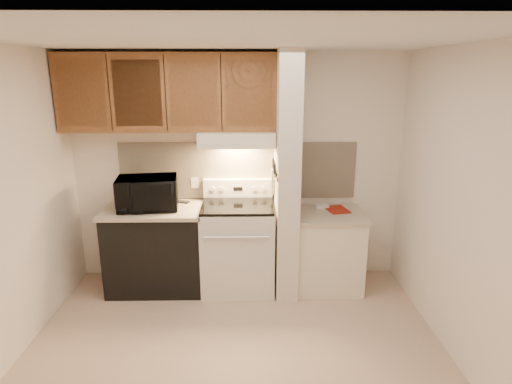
{
  "coord_description": "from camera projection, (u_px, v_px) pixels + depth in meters",
  "views": [
    {
      "loc": [
        0.13,
        -3.12,
        2.3
      ],
      "look_at": [
        0.19,
        0.75,
        1.2
      ],
      "focal_mm": 30.0,
      "sensor_mm": 36.0,
      "label": 1
    }
  ],
  "objects": [
    {
      "name": "floor",
      "position": [
        235.0,
        352.0,
        3.63
      ],
      "size": [
        3.6,
        3.6,
        0.0
      ],
      "primitive_type": "plane",
      "color": "#C6A891",
      "rests_on": "ground"
    },
    {
      "name": "ceiling",
      "position": [
        231.0,
        40.0,
        2.94
      ],
      "size": [
        3.6,
        3.6,
        0.0
      ],
      "primitive_type": "plane",
      "rotation": [
        3.14,
        0.0,
        0.0
      ],
      "color": "white",
      "rests_on": "wall_back"
    },
    {
      "name": "wall_back",
      "position": [
        238.0,
        169.0,
        4.73
      ],
      "size": [
        3.6,
        2.5,
        0.02
      ],
      "primitive_type": "cube",
      "rotation": [
        1.57,
        0.0,
        0.0
      ],
      "color": "white",
      "rests_on": "floor"
    },
    {
      "name": "wall_right",
      "position": [
        465.0,
        211.0,
        3.31
      ],
      "size": [
        0.02,
        3.0,
        2.5
      ],
      "primitive_type": "cube",
      "color": "white",
      "rests_on": "floor"
    },
    {
      "name": "backsplash",
      "position": [
        238.0,
        171.0,
        4.72
      ],
      "size": [
        2.6,
        0.02,
        0.63
      ],
      "primitive_type": "cube",
      "color": "beige",
      "rests_on": "wall_back"
    },
    {
      "name": "range_body",
      "position": [
        238.0,
        247.0,
        4.61
      ],
      "size": [
        0.76,
        0.65,
        0.92
      ],
      "primitive_type": "cube",
      "color": "silver",
      "rests_on": "floor"
    },
    {
      "name": "oven_window",
      "position": [
        237.0,
        256.0,
        4.3
      ],
      "size": [
        0.5,
        0.01,
        0.3
      ],
      "primitive_type": "cube",
      "color": "black",
      "rests_on": "range_body"
    },
    {
      "name": "oven_handle",
      "position": [
        237.0,
        237.0,
        4.2
      ],
      "size": [
        0.65,
        0.02,
        0.02
      ],
      "primitive_type": "cylinder",
      "rotation": [
        0.0,
        1.57,
        0.0
      ],
      "color": "silver",
      "rests_on": "range_body"
    },
    {
      "name": "cooktop",
      "position": [
        237.0,
        206.0,
        4.48
      ],
      "size": [
        0.74,
        0.64,
        0.03
      ],
      "primitive_type": "cube",
      "color": "black",
      "rests_on": "range_body"
    },
    {
      "name": "range_backguard",
      "position": [
        238.0,
        188.0,
        4.72
      ],
      "size": [
        0.76,
        0.08,
        0.2
      ],
      "primitive_type": "cube",
      "color": "silver",
      "rests_on": "range_body"
    },
    {
      "name": "range_display",
      "position": [
        238.0,
        189.0,
        4.68
      ],
      "size": [
        0.1,
        0.01,
        0.04
      ],
      "primitive_type": "cube",
      "color": "black",
      "rests_on": "range_backguard"
    },
    {
      "name": "range_knob_left_outer",
      "position": [
        212.0,
        189.0,
        4.68
      ],
      "size": [
        0.05,
        0.02,
        0.05
      ],
      "primitive_type": "cylinder",
      "rotation": [
        1.57,
        0.0,
        0.0
      ],
      "color": "silver",
      "rests_on": "range_backguard"
    },
    {
      "name": "range_knob_left_inner",
      "position": [
        221.0,
        189.0,
        4.68
      ],
      "size": [
        0.05,
        0.02,
        0.05
      ],
      "primitive_type": "cylinder",
      "rotation": [
        1.57,
        0.0,
        0.0
      ],
      "color": "silver",
      "rests_on": "range_backguard"
    },
    {
      "name": "range_knob_right_inner",
      "position": [
        254.0,
        189.0,
        4.68
      ],
      "size": [
        0.05,
        0.02,
        0.05
      ],
      "primitive_type": "cylinder",
      "rotation": [
        1.57,
        0.0,
        0.0
      ],
      "color": "silver",
      "rests_on": "range_backguard"
    },
    {
      "name": "range_knob_right_outer",
      "position": [
        263.0,
        189.0,
        4.68
      ],
      "size": [
        0.05,
        0.02,
        0.05
      ],
      "primitive_type": "cylinder",
      "rotation": [
        1.57,
        0.0,
        0.0
      ],
      "color": "silver",
      "rests_on": "range_backguard"
    },
    {
      "name": "dishwasher_front",
      "position": [
        157.0,
        250.0,
        4.61
      ],
      "size": [
        1.0,
        0.63,
        0.87
      ],
      "primitive_type": "cube",
      "color": "black",
      "rests_on": "floor"
    },
    {
      "name": "left_countertop",
      "position": [
        154.0,
        210.0,
        4.49
      ],
      "size": [
        1.04,
        0.67,
        0.04
      ],
      "primitive_type": "cube",
      "color": "#BDAE95",
      "rests_on": "dishwasher_front"
    },
    {
      "name": "spoon_rest",
      "position": [
        180.0,
        202.0,
        4.68
      ],
      "size": [
        0.23,
        0.14,
        0.01
      ],
      "primitive_type": "cube",
      "rotation": [
        0.0,
        0.0,
        -0.36
      ],
      "color": "black",
      "rests_on": "left_countertop"
    },
    {
      "name": "teal_jar",
      "position": [
        156.0,
        206.0,
        4.37
      ],
      "size": [
        0.11,
        0.11,
        0.1
      ],
      "primitive_type": "cylinder",
      "rotation": [
        0.0,
        0.0,
        0.26
      ],
      "color": "#255B5A",
      "rests_on": "left_countertop"
    },
    {
      "name": "outlet",
      "position": [
        195.0,
        183.0,
        4.74
      ],
      "size": [
        0.08,
        0.01,
        0.12
      ],
      "primitive_type": "cube",
      "color": "#EDE4CA",
      "rests_on": "backsplash"
    },
    {
      "name": "microwave",
      "position": [
        147.0,
        193.0,
        4.42
      ],
      "size": [
        0.66,
        0.49,
        0.33
      ],
      "primitive_type": "imported",
      "rotation": [
        0.0,
        0.0,
        0.14
      ],
      "color": "black",
      "rests_on": "left_countertop"
    },
    {
      "name": "partition_pillar",
      "position": [
        287.0,
        176.0,
        4.4
      ],
      "size": [
        0.22,
        0.7,
        2.5
      ],
      "primitive_type": "cube",
      "color": "silver",
      "rests_on": "floor"
    },
    {
      "name": "pillar_trim",
      "position": [
        275.0,
        172.0,
        4.38
      ],
      "size": [
        0.01,
        0.7,
        0.04
      ],
      "primitive_type": "cube",
      "color": "brown",
      "rests_on": "partition_pillar"
    },
    {
      "name": "knife_strip",
      "position": [
        275.0,
        171.0,
        4.33
      ],
      "size": [
        0.02,
        0.42,
        0.04
      ],
      "primitive_type": "cube",
      "color": "black",
      "rests_on": "partition_pillar"
    },
    {
      "name": "knife_blade_a",
      "position": [
        275.0,
        184.0,
        4.22
      ],
      "size": [
        0.01,
        0.03,
        0.16
      ],
      "primitive_type": "cube",
      "color": "silver",
      "rests_on": "knife_strip"
    },
    {
      "name": "knife_handle_a",
      "position": [
        275.0,
        170.0,
        4.16
      ],
      "size": [
        0.02,
        0.02,
        0.1
      ],
      "primitive_type": "cylinder",
      "color": "black",
      "rests_on": "knife_strip"
    },
    {
      "name": "knife_blade_b",
      "position": [
        274.0,
        183.0,
        4.3
      ],
      "size": [
        0.01,
        0.04,
        0.18
      ],
      "primitive_type": "cube",
      "color": "silver",
      "rests_on": "knife_strip"
    },
    {
      "name": "knife_handle_b",
      "position": [
        274.0,
        168.0,
        4.25
      ],
      "size": [
        0.02,
        0.02,
        0.1
      ],
      "primitive_type": "cylinder",
      "color": "black",
      "rests_on": "knife_strip"
    },
    {
      "name": "knife_blade_c",
      "position": [
        274.0,
        182.0,
        4.37
      ],
      "size": [
        0.01,
        0.04,
        0.2
      ],
      "primitive_type": "cube",
      "color": "silver",
      "rests_on": "knife_strip"
    },
    {
      "name": "knife_handle_c",
      "position": [
        274.0,
        166.0,
        4.32
      ],
      "size": [
        0.02,
        0.02,
        0.1
      ],
      "primitive_type": "cylinder",
      "color": "black",
      "rests_on": "knife_strip"
    },
    {
      "name": "knife_blade_d",
      "position": [
        273.0,
        178.0,
        4.44
      ],
      "size": [
        0.01,
        0.04,
        0.16
      ],
      "primitive_type": "cube",
      "color": "silver",
      "rests_on": "knife_strip"
    },
    {
      "name": "knife_handle_d",
      "position": [
        274.0,
        164.0,
        4.39
      ],
      "size": [
        0.02,
        0.02,
        0.1
      ],
      "primitive_type": "cylinder",
      "color": "black",
      "rests_on": "knife_strip"
    },
    {
      "name": "knife_blade_e",
      "position": [
        273.0,
        178.0,
        4.51
      ],
      "size": [
        0.01,
        0.04,
        0.18
      ],
      "primitive_type": "cube",
      "color": "silver",
      "rests_on": "knife_strip"
    },
    {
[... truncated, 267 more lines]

